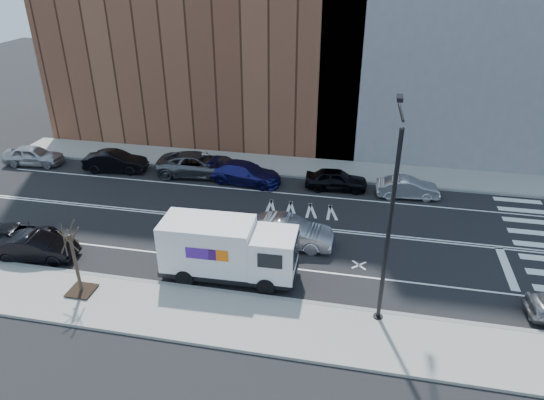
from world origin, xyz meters
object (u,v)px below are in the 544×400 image
at_px(fedex_van, 228,249).
at_px(far_parked_b, 116,161).
at_px(driving_sedan, 288,232).
at_px(far_parked_a, 33,155).

xyz_separation_m(fedex_van, far_parked_b, (-11.94, 11.12, -0.87)).
height_order(fedex_van, driving_sedan, fedex_van).
bearing_deg(driving_sedan, far_parked_b, 61.87).
bearing_deg(far_parked_b, fedex_van, -138.97).
xyz_separation_m(far_parked_a, driving_sedan, (21.16, -7.48, 0.07)).
distance_m(far_parked_a, far_parked_b, 6.80).
height_order(far_parked_a, driving_sedan, driving_sedan).
distance_m(fedex_van, far_parked_a, 21.74).
distance_m(fedex_van, far_parked_b, 16.34).
relative_size(far_parked_b, driving_sedan, 0.92).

